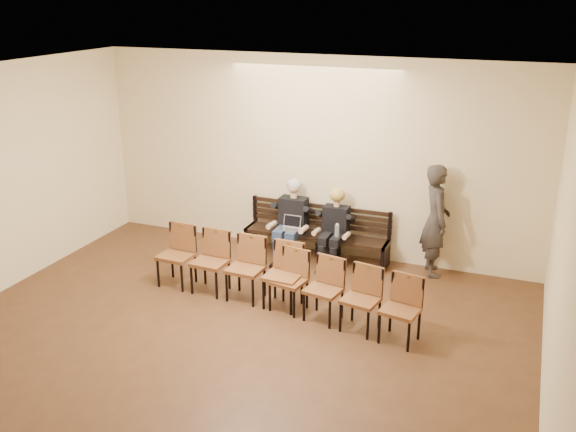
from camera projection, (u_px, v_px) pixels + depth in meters
name	position (u px, v px, depth m)	size (l,w,h in m)	color
ground	(168.00, 403.00, 7.40)	(10.00, 10.00, 0.00)	#56361D
room_walls	(191.00, 174.00, 7.25)	(8.02, 10.01, 3.51)	beige
bench	(316.00, 246.00, 11.34)	(2.60, 0.90, 0.45)	black
seated_man	(292.00, 219.00, 11.22)	(0.60, 0.83, 1.44)	black
seated_woman	(334.00, 230.00, 10.98)	(0.54, 0.74, 1.25)	black
laptop	(289.00, 232.00, 11.06)	(0.32, 0.25, 0.23)	silver
water_bottle	(337.00, 238.00, 10.78)	(0.07, 0.07, 0.24)	silver
bag	(328.00, 250.00, 11.39)	(0.38, 0.26, 0.28)	black
passerby	(436.00, 212.00, 10.44)	(0.79, 0.52, 2.17)	#332D2A
chair_row_front	(342.00, 295.00, 9.00)	(2.24, 0.50, 0.92)	brown
chair_row_back	(227.00, 266.00, 9.87)	(2.39, 0.54, 0.98)	brown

